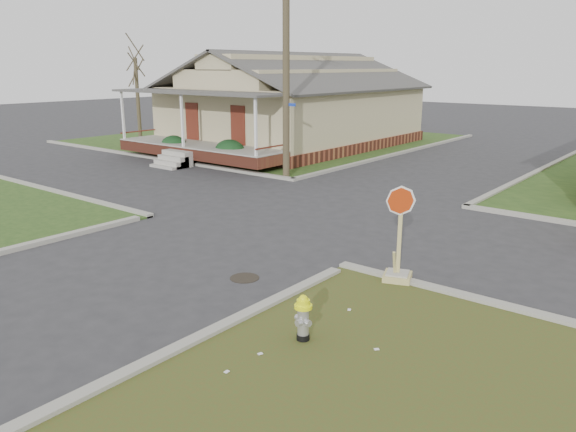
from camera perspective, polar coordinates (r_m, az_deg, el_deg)
The scene contains 11 objects.
ground at distance 14.22m, azimuth -9.56°, elevation -3.65°, with size 120.00×120.00×0.00m, color #2D2D30.
verge_far_left at distance 35.76m, azimuth -2.04°, elevation 7.83°, with size 19.00×19.00×0.05m, color #274518.
curbs at distance 17.78m, azimuth 2.48°, elevation 0.34°, with size 80.00×40.00×0.12m, color gray, non-canonical shape.
manhole at distance 12.40m, azimuth -4.43°, elevation -6.29°, with size 0.64×0.64×0.01m, color black.
corner_house at distance 32.63m, azimuth 0.47°, elevation 11.12°, with size 10.10×15.50×5.30m.
utility_pole at distance 22.85m, azimuth -0.19°, elevation 15.43°, with size 1.80×0.28×9.00m.
tree_far_left at distance 35.10m, azimuth -15.00°, elevation 11.26°, with size 0.22×0.22×4.90m, color #433826.
fire_hydrant at distance 9.46m, azimuth 1.55°, elevation -10.05°, with size 0.30×0.30×0.81m.
stop_sign at distance 12.20m, azimuth 11.13°, elevation -4.43°, with size 0.59×0.57×2.07m.
hedge_left at distance 28.58m, azimuth -11.51°, elevation 6.90°, with size 1.46×1.20×1.12m, color black.
hedge_right at distance 26.19m, azimuth -5.94°, elevation 6.43°, with size 1.51×1.23×1.15m, color black.
Camera 1 is at (10.14, -8.89, 4.50)m, focal length 35.00 mm.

